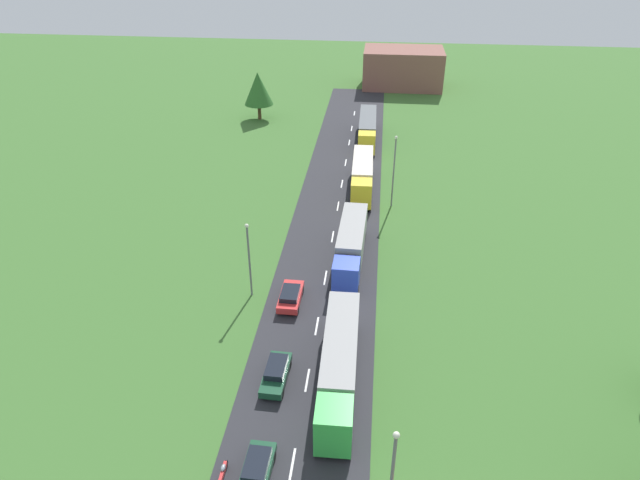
{
  "coord_description": "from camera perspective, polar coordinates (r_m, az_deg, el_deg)",
  "views": [
    {
      "loc": [
        4.31,
        -14.89,
        31.0
      ],
      "look_at": [
        -0.92,
        32.98,
        2.08
      ],
      "focal_mm": 31.31,
      "sensor_mm": 36.0,
      "label": 1
    }
  ],
  "objects": [
    {
      "name": "truck_second",
      "position": [
        55.68,
        3.18,
        -0.35
      ],
      "size": [
        2.8,
        12.41,
        3.56
      ],
      "color": "blue",
      "rests_on": "road"
    },
    {
      "name": "lamppost_third",
      "position": [
        65.63,
        7.56,
        7.27
      ],
      "size": [
        0.36,
        0.36,
        8.84
      ],
      "color": "slate",
      "rests_on": "ground"
    },
    {
      "name": "car_lead",
      "position": [
        37.8,
        -6.51,
        -22.38
      ],
      "size": [
        1.85,
        4.43,
        1.36
      ],
      "color": "#19472D",
      "rests_on": "road"
    },
    {
      "name": "truck_lead",
      "position": [
        41.98,
        1.97,
        -12.51
      ],
      "size": [
        2.71,
        13.95,
        3.55
      ],
      "color": "green",
      "rests_on": "road"
    },
    {
      "name": "distant_building",
      "position": [
        115.9,
        8.46,
        17.0
      ],
      "size": [
        15.34,
        10.04,
        7.22
      ],
      "primitive_type": "cube",
      "color": "brown",
      "rests_on": "ground"
    },
    {
      "name": "motorcycle_courier",
      "position": [
        38.29,
        -9.89,
        -22.39
      ],
      "size": [
        0.28,
        1.94,
        0.91
      ],
      "color": "black",
      "rests_on": "road"
    },
    {
      "name": "tree_oak",
      "position": [
        95.69,
        -6.34,
        15.13
      ],
      "size": [
        4.77,
        4.77,
        7.8
      ],
      "color": "#513823",
      "rests_on": "ground"
    },
    {
      "name": "lamppost_second",
      "position": [
        50.01,
        -7.27,
        -1.66
      ],
      "size": [
        0.36,
        0.36,
        7.53
      ],
      "color": "slate",
      "rests_on": "ground"
    },
    {
      "name": "car_third",
      "position": [
        50.55,
        -3.03,
        -5.74
      ],
      "size": [
        1.92,
        4.43,
        1.41
      ],
      "color": "red",
      "rests_on": "road"
    },
    {
      "name": "truck_third",
      "position": [
        70.31,
        4.35,
        6.68
      ],
      "size": [
        2.73,
        12.52,
        3.65
      ],
      "color": "yellow",
      "rests_on": "road"
    },
    {
      "name": "car_second",
      "position": [
        43.27,
        -4.52,
        -13.37
      ],
      "size": [
        1.82,
        4.52,
        1.43
      ],
      "color": "#19472D",
      "rests_on": "road"
    },
    {
      "name": "truck_fourth",
      "position": [
        86.57,
        4.87,
        11.36
      ],
      "size": [
        2.71,
        14.18,
        3.45
      ],
      "color": "yellow",
      "rests_on": "road"
    },
    {
      "name": "lane_marking_centre",
      "position": [
        46.6,
        -0.66,
        -10.61
      ],
      "size": [
        0.16,
        120.41,
        0.01
      ],
      "color": "white",
      "rests_on": "road"
    },
    {
      "name": "road",
      "position": [
        50.29,
        -0.01,
        -7.03
      ],
      "size": [
        10.0,
        140.0,
        0.06
      ],
      "primitive_type": "cube",
      "color": "#2B2B30",
      "rests_on": "ground"
    }
  ]
}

